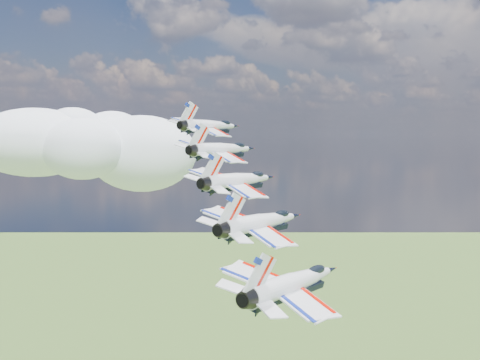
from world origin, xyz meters
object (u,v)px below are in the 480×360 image
Objects in this scene: jet_1 at (224,149)px; jet_0 at (211,126)px; jet_3 at (262,222)px; jet_4 at (295,282)px; jet_2 at (240,180)px.

jet_0 is at bearing 139.75° from jet_1.
jet_1 is 1.00× the size of jet_3.
jet_0 is 1.00× the size of jet_1.
jet_3 reaches higher than jet_4.
jet_1 is 11.44m from jet_2.
jet_1 reaches higher than jet_2.
jet_3 is at bearing 139.75° from jet_4.
jet_2 is (8.19, -7.30, -3.24)m from jet_1.
jet_3 is 1.00× the size of jet_4.
jet_4 is at bearing -40.25° from jet_0.
jet_0 reaches higher than jet_4.
jet_0 is 11.44m from jet_1.
jet_4 is at bearing -40.25° from jet_2.
jet_0 is 1.00× the size of jet_3.
jet_3 is (16.39, -14.60, -6.48)m from jet_1.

